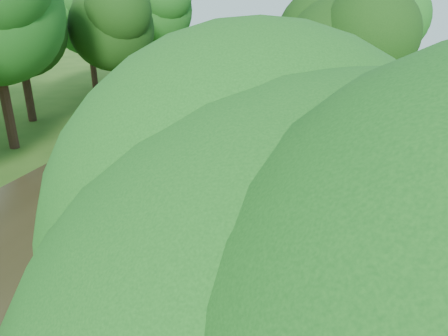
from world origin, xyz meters
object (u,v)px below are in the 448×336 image
Objects in this scene: plant_boat at (191,175)px; pedestrian_pink at (328,97)px; sandwich_board at (210,247)px; second_boat at (267,99)px.

plant_boat reaches higher than pedestrian_pink.
plant_boat reaches higher than sandwich_board.
pedestrian_pink is at bearing 77.09° from plant_boat.
pedestrian_pink reaches higher than sandwich_board.
second_boat is 4.73× the size of pedestrian_pink.
second_boat is at bearing -176.81° from pedestrian_pink.
plant_boat is 16.90m from second_boat.
pedestrian_pink is at bearing 72.58° from sandwich_board.
second_boat is 21.85m from sandwich_board.
pedestrian_pink is (1.45, 22.84, 0.30)m from sandwich_board.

